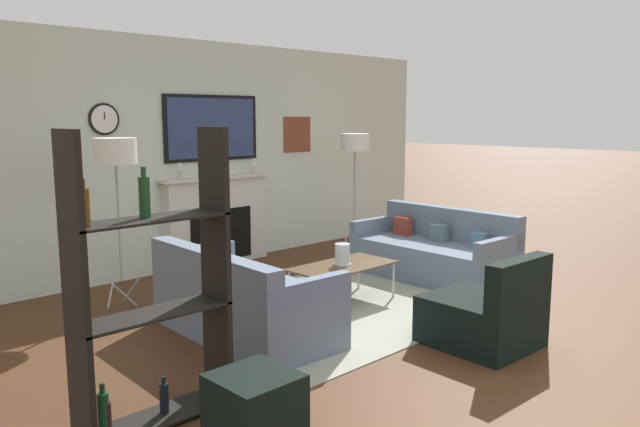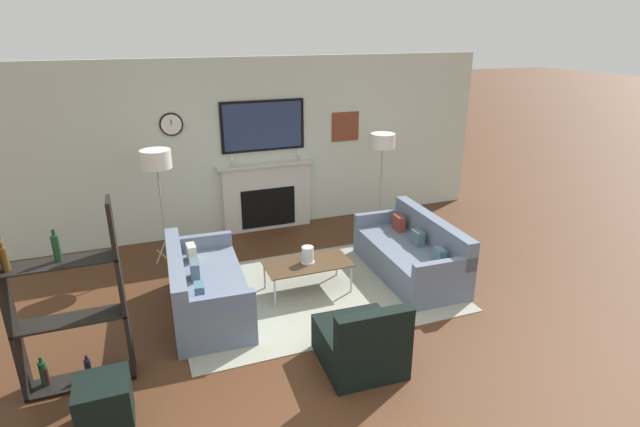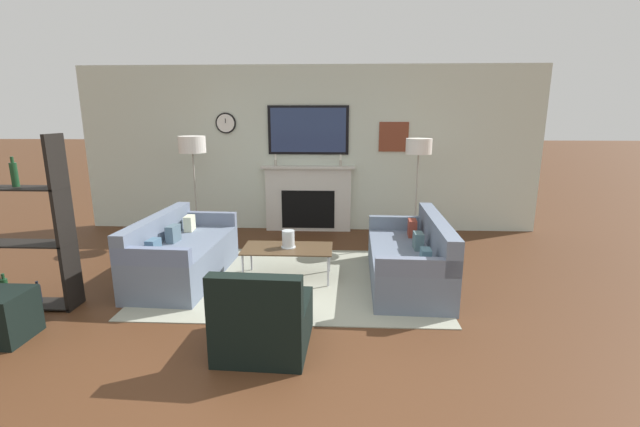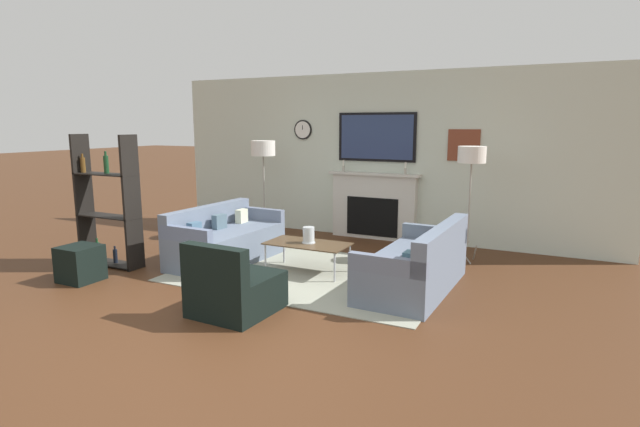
{
  "view_description": "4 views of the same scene",
  "coord_description": "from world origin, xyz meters",
  "px_view_note": "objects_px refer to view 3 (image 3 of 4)",
  "views": [
    {
      "loc": [
        -4.36,
        -2.03,
        1.82
      ],
      "look_at": [
        0.03,
        2.47,
        0.83
      ],
      "focal_mm": 35.0,
      "sensor_mm": 36.0,
      "label": 1
    },
    {
      "loc": [
        -1.9,
        -3.18,
        3.11
      ],
      "look_at": [
        0.18,
        2.31,
        0.9
      ],
      "focal_mm": 28.0,
      "sensor_mm": 36.0,
      "label": 2
    },
    {
      "loc": [
        0.53,
        -2.78,
        1.93
      ],
      "look_at": [
        0.28,
        2.37,
        0.73
      ],
      "focal_mm": 24.0,
      "sensor_mm": 36.0,
      "label": 3
    },
    {
      "loc": [
        2.8,
        -3.45,
        1.89
      ],
      "look_at": [
        -0.01,
        2.25,
        0.74
      ],
      "focal_mm": 28.0,
      "sensor_mm": 36.0,
      "label": 4
    }
  ],
  "objects_px": {
    "coffee_table": "(288,250)",
    "floor_lamp_right": "(419,148)",
    "hurricane_candle": "(288,240)",
    "shelf_unit": "(20,230)",
    "floor_lamp_left": "(192,146)",
    "armchair": "(264,321)",
    "couch_right": "(411,260)",
    "ottoman": "(3,316)",
    "couch_left": "(182,255)"
  },
  "relations": [
    {
      "from": "floor_lamp_right",
      "to": "shelf_unit",
      "type": "xyz_separation_m",
      "value": [
        -4.29,
        -2.33,
        -0.64
      ]
    },
    {
      "from": "floor_lamp_left",
      "to": "shelf_unit",
      "type": "distance_m",
      "value": 2.61
    },
    {
      "from": "floor_lamp_left",
      "to": "shelf_unit",
      "type": "height_order",
      "value": "shelf_unit"
    },
    {
      "from": "coffee_table",
      "to": "shelf_unit",
      "type": "height_order",
      "value": "shelf_unit"
    },
    {
      "from": "couch_left",
      "to": "armchair",
      "type": "relative_size",
      "value": 2.09
    },
    {
      "from": "floor_lamp_left",
      "to": "ottoman",
      "type": "relative_size",
      "value": 3.72
    },
    {
      "from": "couch_right",
      "to": "ottoman",
      "type": "relative_size",
      "value": 4.2
    },
    {
      "from": "armchair",
      "to": "hurricane_candle",
      "type": "bearing_deg",
      "value": 89.35
    },
    {
      "from": "couch_right",
      "to": "floor_lamp_right",
      "type": "xyz_separation_m",
      "value": [
        0.3,
        1.5,
        1.17
      ]
    },
    {
      "from": "couch_left",
      "to": "coffee_table",
      "type": "height_order",
      "value": "couch_left"
    },
    {
      "from": "floor_lamp_right",
      "to": "ottoman",
      "type": "xyz_separation_m",
      "value": [
        -4.05,
        -2.99,
        -1.23
      ]
    },
    {
      "from": "floor_lamp_left",
      "to": "couch_right",
      "type": "bearing_deg",
      "value": -26.46
    },
    {
      "from": "couch_left",
      "to": "floor_lamp_right",
      "type": "xyz_separation_m",
      "value": [
        3.01,
        1.5,
        1.16
      ]
    },
    {
      "from": "armchair",
      "to": "coffee_table",
      "type": "bearing_deg",
      "value": 89.66
    },
    {
      "from": "floor_lamp_right",
      "to": "armchair",
      "type": "bearing_deg",
      "value": -120.03
    },
    {
      "from": "coffee_table",
      "to": "ottoman",
      "type": "xyz_separation_m",
      "value": [
        -2.31,
        -1.54,
        -0.14
      ]
    },
    {
      "from": "couch_right",
      "to": "floor_lamp_left",
      "type": "distance_m",
      "value": 3.57
    },
    {
      "from": "hurricane_candle",
      "to": "floor_lamp_right",
      "type": "height_order",
      "value": "floor_lamp_right"
    },
    {
      "from": "floor_lamp_left",
      "to": "hurricane_candle",
      "type": "bearing_deg",
      "value": -42.21
    },
    {
      "from": "shelf_unit",
      "to": "coffee_table",
      "type": "bearing_deg",
      "value": 19.03
    },
    {
      "from": "hurricane_candle",
      "to": "couch_right",
      "type": "bearing_deg",
      "value": -2.69
    },
    {
      "from": "couch_left",
      "to": "shelf_unit",
      "type": "relative_size",
      "value": 0.98
    },
    {
      "from": "hurricane_candle",
      "to": "shelf_unit",
      "type": "bearing_deg",
      "value": -160.71
    },
    {
      "from": "couch_left",
      "to": "hurricane_candle",
      "type": "distance_m",
      "value": 1.29
    },
    {
      "from": "coffee_table",
      "to": "armchair",
      "type": "bearing_deg",
      "value": -90.34
    },
    {
      "from": "floor_lamp_right",
      "to": "ottoman",
      "type": "height_order",
      "value": "floor_lamp_right"
    },
    {
      "from": "couch_right",
      "to": "armchair",
      "type": "xyz_separation_m",
      "value": [
        -1.45,
        -1.53,
        -0.03
      ]
    },
    {
      "from": "couch_right",
      "to": "ottoman",
      "type": "bearing_deg",
      "value": -158.4
    },
    {
      "from": "couch_left",
      "to": "couch_right",
      "type": "xyz_separation_m",
      "value": [
        2.71,
        -0.0,
        -0.01
      ]
    },
    {
      "from": "armchair",
      "to": "floor_lamp_left",
      "type": "xyz_separation_m",
      "value": [
        -1.56,
        3.03,
        1.22
      ]
    },
    {
      "from": "coffee_table",
      "to": "hurricane_candle",
      "type": "relative_size",
      "value": 5.11
    },
    {
      "from": "armchair",
      "to": "ottoman",
      "type": "height_order",
      "value": "armchair"
    },
    {
      "from": "shelf_unit",
      "to": "armchair",
      "type": "bearing_deg",
      "value": -15.4
    },
    {
      "from": "coffee_table",
      "to": "floor_lamp_right",
      "type": "xyz_separation_m",
      "value": [
        1.74,
        1.45,
        1.09
      ]
    },
    {
      "from": "floor_lamp_left",
      "to": "ottoman",
      "type": "xyz_separation_m",
      "value": [
        -0.73,
        -2.99,
        -1.25
      ]
    },
    {
      "from": "couch_right",
      "to": "coffee_table",
      "type": "relative_size",
      "value": 1.73
    },
    {
      "from": "coffee_table",
      "to": "floor_lamp_left",
      "type": "relative_size",
      "value": 0.65
    },
    {
      "from": "couch_right",
      "to": "floor_lamp_right",
      "type": "height_order",
      "value": "floor_lamp_right"
    },
    {
      "from": "coffee_table",
      "to": "floor_lamp_left",
      "type": "xyz_separation_m",
      "value": [
        -1.57,
        1.45,
        1.11
      ]
    },
    {
      "from": "coffee_table",
      "to": "ottoman",
      "type": "relative_size",
      "value": 2.43
    },
    {
      "from": "floor_lamp_left",
      "to": "floor_lamp_right",
      "type": "xyz_separation_m",
      "value": [
        3.31,
        -0.0,
        -0.02
      ]
    },
    {
      "from": "couch_right",
      "to": "shelf_unit",
      "type": "distance_m",
      "value": 4.11
    },
    {
      "from": "armchair",
      "to": "hurricane_candle",
      "type": "height_order",
      "value": "armchair"
    },
    {
      "from": "coffee_table",
      "to": "floor_lamp_right",
      "type": "relative_size",
      "value": 0.66
    },
    {
      "from": "shelf_unit",
      "to": "floor_lamp_right",
      "type": "bearing_deg",
      "value": 28.51
    },
    {
      "from": "coffee_table",
      "to": "floor_lamp_left",
      "type": "distance_m",
      "value": 2.41
    },
    {
      "from": "armchair",
      "to": "shelf_unit",
      "type": "relative_size",
      "value": 0.47
    },
    {
      "from": "couch_left",
      "to": "shelf_unit",
      "type": "bearing_deg",
      "value": -147.07
    },
    {
      "from": "couch_right",
      "to": "hurricane_candle",
      "type": "height_order",
      "value": "couch_right"
    },
    {
      "from": "floor_lamp_right",
      "to": "shelf_unit",
      "type": "height_order",
      "value": "shelf_unit"
    }
  ]
}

